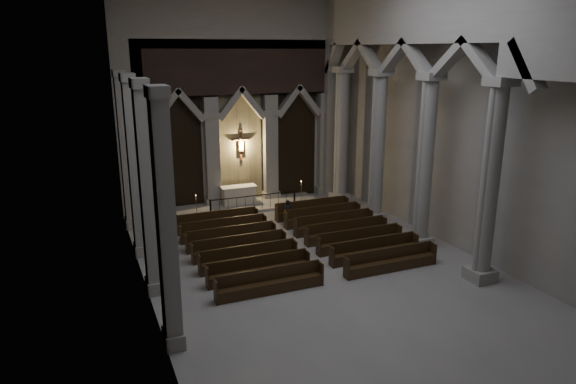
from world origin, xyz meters
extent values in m
plane|color=#999691|center=(0.00, 0.00, 0.00)|extent=(24.00, 24.00, 0.00)
cube|color=gray|center=(0.00, 12.00, 6.00)|extent=(14.00, 0.10, 12.00)
cube|color=gray|center=(-7.00, 0.00, 6.00)|extent=(0.10, 24.00, 12.00)
cube|color=gray|center=(7.00, 0.00, 6.00)|extent=(0.10, 24.00, 12.00)
cube|color=#9E9B93|center=(-5.40, 11.50, 3.20)|extent=(0.80, 0.50, 6.40)
cube|color=#9E9B93|center=(-5.40, 11.50, 0.25)|extent=(1.05, 0.70, 0.50)
cube|color=#9E9B93|center=(-5.40, 11.50, 5.35)|extent=(1.00, 0.65, 0.35)
cube|color=#9E9B93|center=(-1.80, 11.50, 3.20)|extent=(0.80, 0.50, 6.40)
cube|color=#9E9B93|center=(-1.80, 11.50, 0.25)|extent=(1.05, 0.70, 0.50)
cube|color=#9E9B93|center=(-1.80, 11.50, 5.35)|extent=(1.00, 0.65, 0.35)
cube|color=#9E9B93|center=(1.80, 11.50, 3.20)|extent=(0.80, 0.50, 6.40)
cube|color=#9E9B93|center=(1.80, 11.50, 0.25)|extent=(1.05, 0.70, 0.50)
cube|color=#9E9B93|center=(1.80, 11.50, 5.35)|extent=(1.00, 0.65, 0.35)
cube|color=#9E9B93|center=(5.40, 11.50, 3.20)|extent=(0.80, 0.50, 6.40)
cube|color=#9E9B93|center=(5.40, 11.50, 0.25)|extent=(1.05, 0.70, 0.50)
cube|color=#9E9B93|center=(5.40, 11.50, 5.35)|extent=(1.00, 0.65, 0.35)
cube|color=black|center=(-3.60, 11.85, 3.50)|extent=(2.60, 0.15, 7.00)
cube|color=#90845D|center=(0.00, 11.85, 3.50)|extent=(2.60, 0.15, 7.00)
cube|color=black|center=(3.60, 11.85, 3.50)|extent=(2.60, 0.15, 7.00)
cube|color=black|center=(0.00, 11.50, 8.00)|extent=(12.00, 0.50, 3.00)
cube|color=#9E9B93|center=(-6.20, 11.50, 4.50)|extent=(1.60, 0.50, 9.00)
cube|color=#9E9B93|center=(6.20, 11.50, 4.50)|extent=(1.60, 0.50, 9.00)
cube|color=#9E9B93|center=(0.00, 11.50, 10.50)|extent=(14.00, 0.50, 3.00)
plane|color=#FCDD71|center=(0.00, 11.82, 3.50)|extent=(1.50, 0.00, 1.50)
cube|color=#512E1B|center=(0.00, 11.73, 3.50)|extent=(0.13, 0.08, 1.80)
cube|color=#512E1B|center=(0.00, 11.73, 3.85)|extent=(1.10, 0.08, 0.13)
cube|color=tan|center=(0.00, 11.67, 3.45)|extent=(0.26, 0.10, 0.60)
sphere|color=tan|center=(0.00, 11.67, 3.85)|extent=(0.17, 0.17, 0.17)
cylinder|color=tan|center=(-0.26, 11.67, 3.82)|extent=(0.45, 0.08, 0.08)
cylinder|color=tan|center=(0.26, 11.67, 3.82)|extent=(0.45, 0.08, 0.08)
cube|color=#9E9B93|center=(5.50, 9.50, 0.25)|extent=(1.00, 1.00, 0.50)
cylinder|color=#9E9B93|center=(5.50, 9.50, 4.00)|extent=(0.70, 0.70, 7.50)
cube|color=#9E9B93|center=(5.50, 9.50, 7.85)|extent=(0.95, 0.95, 0.35)
cube|color=#9E9B93|center=(5.50, 5.50, 0.25)|extent=(1.00, 1.00, 0.50)
cylinder|color=#9E9B93|center=(5.50, 5.50, 4.00)|extent=(0.70, 0.70, 7.50)
cube|color=#9E9B93|center=(5.50, 5.50, 7.85)|extent=(0.95, 0.95, 0.35)
cube|color=#9E9B93|center=(5.50, 1.50, 0.25)|extent=(1.00, 1.00, 0.50)
cylinder|color=#9E9B93|center=(5.50, 1.50, 4.00)|extent=(0.70, 0.70, 7.50)
cube|color=#9E9B93|center=(5.50, 1.50, 7.85)|extent=(0.95, 0.95, 0.35)
cube|color=#9E9B93|center=(5.50, -2.50, 0.25)|extent=(1.00, 1.00, 0.50)
cylinder|color=#9E9B93|center=(5.50, -2.50, 4.00)|extent=(0.70, 0.70, 7.50)
cube|color=#9E9B93|center=(5.50, -2.50, 7.85)|extent=(0.95, 0.95, 0.35)
cube|color=#9E9B93|center=(5.50, 0.00, 10.60)|extent=(0.55, 24.00, 2.80)
cube|color=#9E9B93|center=(5.50, 11.40, 4.60)|extent=(0.55, 1.20, 9.20)
cube|color=#9E9B93|center=(-6.75, 9.50, 0.25)|extent=(0.60, 1.00, 0.50)
cube|color=#9E9B93|center=(-6.75, 9.50, 4.00)|extent=(0.50, 0.80, 7.50)
cube|color=#9E9B93|center=(-6.75, 9.50, 7.85)|extent=(0.60, 1.00, 0.35)
cube|color=#9E9B93|center=(-6.75, 5.50, 0.25)|extent=(0.60, 1.00, 0.50)
cube|color=#9E9B93|center=(-6.75, 5.50, 4.00)|extent=(0.50, 0.80, 7.50)
cube|color=#9E9B93|center=(-6.75, 5.50, 7.85)|extent=(0.60, 1.00, 0.35)
cube|color=#9E9B93|center=(-6.75, 1.50, 0.25)|extent=(0.60, 1.00, 0.50)
cube|color=#9E9B93|center=(-6.75, 1.50, 4.00)|extent=(0.50, 0.80, 7.50)
cube|color=#9E9B93|center=(-6.75, 1.50, 7.85)|extent=(0.60, 1.00, 0.35)
cube|color=#9E9B93|center=(-6.75, -2.50, 0.25)|extent=(0.60, 1.00, 0.50)
cube|color=#9E9B93|center=(-6.75, -2.50, 4.00)|extent=(0.50, 0.80, 7.50)
cube|color=#9E9B93|center=(-6.75, -2.50, 7.85)|extent=(0.60, 1.00, 0.35)
cube|color=#9E9B93|center=(0.00, 10.60, 0.07)|extent=(8.50, 2.60, 0.15)
cube|color=beige|center=(-0.45, 10.93, 0.66)|extent=(1.95, 0.76, 1.03)
cube|color=white|center=(-0.45, 10.93, 1.20)|extent=(2.11, 0.84, 0.04)
cube|color=black|center=(0.00, 9.51, 0.96)|extent=(5.04, 0.05, 0.05)
cube|color=black|center=(-2.52, 9.51, 0.50)|extent=(0.09, 0.09, 1.01)
cube|color=black|center=(2.52, 9.51, 0.50)|extent=(0.09, 0.09, 1.01)
cylinder|color=black|center=(-2.02, 9.51, 0.47)|extent=(0.02, 0.02, 0.93)
cylinder|color=black|center=(-1.51, 9.51, 0.47)|extent=(0.02, 0.02, 0.93)
cylinder|color=black|center=(-1.01, 9.51, 0.47)|extent=(0.02, 0.02, 0.93)
cylinder|color=black|center=(-0.50, 9.51, 0.47)|extent=(0.02, 0.02, 0.93)
cylinder|color=black|center=(0.00, 9.51, 0.47)|extent=(0.02, 0.02, 0.93)
cylinder|color=black|center=(0.50, 9.51, 0.47)|extent=(0.02, 0.02, 0.93)
cylinder|color=black|center=(1.01, 9.51, 0.47)|extent=(0.02, 0.02, 0.93)
cylinder|color=black|center=(1.51, 9.51, 0.47)|extent=(0.02, 0.02, 0.93)
cylinder|color=black|center=(2.02, 9.51, 0.47)|extent=(0.02, 0.02, 0.93)
cylinder|color=#A37232|center=(-3.34, 9.32, 0.02)|extent=(0.24, 0.24, 0.05)
cylinder|color=#A37232|center=(-3.34, 9.32, 0.60)|extent=(0.04, 0.04, 1.15)
cylinder|color=#A37232|center=(-3.34, 9.32, 1.17)|extent=(0.12, 0.12, 0.02)
cylinder|color=#F2E8CB|center=(-3.34, 9.32, 1.28)|extent=(0.05, 0.05, 0.20)
sphere|color=#FFA659|center=(-3.34, 9.32, 1.40)|extent=(0.04, 0.04, 0.04)
cylinder|color=#A37232|center=(3.04, 9.70, 0.03)|extent=(0.25, 0.25, 0.05)
cylinder|color=#A37232|center=(3.04, 9.70, 0.62)|extent=(0.04, 0.04, 1.19)
cylinder|color=#A37232|center=(3.04, 9.70, 1.22)|extent=(0.12, 0.12, 0.02)
cylinder|color=#F2E8CB|center=(3.04, 9.70, 1.33)|extent=(0.05, 0.05, 0.21)
sphere|color=#FFA659|center=(3.04, 9.70, 1.45)|extent=(0.05, 0.05, 0.05)
cube|color=black|center=(-2.70, 7.39, 0.23)|extent=(4.25, 0.40, 0.45)
cube|color=black|center=(-2.70, 7.59, 0.71)|extent=(4.25, 0.07, 0.51)
cube|color=black|center=(-4.82, 7.39, 0.45)|extent=(0.06, 0.45, 0.91)
cube|color=black|center=(-0.58, 7.39, 0.45)|extent=(0.06, 0.45, 0.91)
cube|color=black|center=(2.70, 7.39, 0.23)|extent=(4.25, 0.40, 0.45)
cube|color=black|center=(2.70, 7.59, 0.71)|extent=(4.25, 0.07, 0.51)
cube|color=black|center=(0.58, 7.39, 0.45)|extent=(0.06, 0.45, 0.91)
cube|color=black|center=(4.82, 7.39, 0.45)|extent=(0.06, 0.45, 0.91)
cube|color=black|center=(-2.70, 6.10, 0.23)|extent=(4.25, 0.40, 0.45)
cube|color=black|center=(-2.70, 6.30, 0.71)|extent=(4.25, 0.07, 0.51)
cube|color=black|center=(-4.82, 6.10, 0.45)|extent=(0.06, 0.45, 0.91)
cube|color=black|center=(-0.58, 6.10, 0.45)|extent=(0.06, 0.45, 0.91)
cube|color=black|center=(2.70, 6.10, 0.23)|extent=(4.25, 0.40, 0.45)
cube|color=black|center=(2.70, 6.30, 0.71)|extent=(4.25, 0.07, 0.51)
cube|color=black|center=(0.58, 6.10, 0.45)|extent=(0.06, 0.45, 0.91)
cube|color=black|center=(4.82, 6.10, 0.45)|extent=(0.06, 0.45, 0.91)
cube|color=black|center=(-2.70, 4.81, 0.23)|extent=(4.25, 0.40, 0.45)
cube|color=black|center=(-2.70, 5.01, 0.71)|extent=(4.25, 0.07, 0.51)
cube|color=black|center=(-4.82, 4.81, 0.45)|extent=(0.06, 0.45, 0.91)
cube|color=black|center=(-0.58, 4.81, 0.45)|extent=(0.06, 0.45, 0.91)
cube|color=black|center=(2.70, 4.81, 0.23)|extent=(4.25, 0.40, 0.45)
cube|color=black|center=(2.70, 5.01, 0.71)|extent=(4.25, 0.07, 0.51)
cube|color=black|center=(0.58, 4.81, 0.45)|extent=(0.06, 0.45, 0.91)
cube|color=black|center=(4.82, 4.81, 0.45)|extent=(0.06, 0.45, 0.91)
cube|color=black|center=(-2.70, 3.52, 0.23)|extent=(4.25, 0.40, 0.45)
cube|color=black|center=(-2.70, 3.71, 0.71)|extent=(4.25, 0.07, 0.51)
cube|color=black|center=(-4.82, 3.52, 0.45)|extent=(0.06, 0.45, 0.91)
cube|color=black|center=(-0.58, 3.52, 0.45)|extent=(0.06, 0.45, 0.91)
cube|color=black|center=(2.70, 3.52, 0.23)|extent=(4.25, 0.40, 0.45)
cube|color=black|center=(2.70, 3.71, 0.71)|extent=(4.25, 0.07, 0.51)
cube|color=black|center=(0.58, 3.52, 0.45)|extent=(0.06, 0.45, 0.91)
cube|color=black|center=(4.82, 3.52, 0.45)|extent=(0.06, 0.45, 0.91)
cube|color=black|center=(-2.70, 2.23, 0.23)|extent=(4.25, 0.40, 0.45)
cube|color=black|center=(-2.70, 2.42, 0.71)|extent=(4.25, 0.07, 0.51)
cube|color=black|center=(-4.82, 2.23, 0.45)|extent=(0.06, 0.45, 0.91)
cube|color=black|center=(-0.58, 2.23, 0.45)|extent=(0.06, 0.45, 0.91)
cube|color=black|center=(2.70, 2.23, 0.23)|extent=(4.25, 0.40, 0.45)
cube|color=black|center=(2.70, 2.42, 0.71)|extent=(4.25, 0.07, 0.51)
cube|color=black|center=(0.58, 2.23, 0.45)|extent=(0.06, 0.45, 0.91)
cube|color=black|center=(4.82, 2.23, 0.45)|extent=(0.06, 0.45, 0.91)
cube|color=black|center=(-2.70, 0.94, 0.23)|extent=(4.25, 0.40, 0.45)
cube|color=black|center=(-2.70, 1.13, 0.71)|extent=(4.25, 0.07, 0.51)
cube|color=black|center=(-4.82, 0.94, 0.45)|extent=(0.06, 0.45, 0.91)
cube|color=black|center=(-0.58, 0.94, 0.45)|extent=(0.06, 0.45, 0.91)
cube|color=black|center=(2.70, 0.94, 0.23)|extent=(4.25, 0.40, 0.45)
cube|color=black|center=(2.70, 1.13, 0.71)|extent=(4.25, 0.07, 0.51)
cube|color=black|center=(0.58, 0.94, 0.45)|extent=(0.06, 0.45, 0.91)
cube|color=black|center=(4.82, 0.94, 0.45)|extent=(0.06, 0.45, 0.91)
cube|color=black|center=(-2.70, -0.35, 0.23)|extent=(4.25, 0.40, 0.45)
cube|color=black|center=(-2.70, -0.16, 0.71)|extent=(4.25, 0.07, 0.51)
cube|color=black|center=(-4.82, -0.35, 0.45)|extent=(0.06, 0.45, 0.91)
cube|color=black|center=(-0.58, -0.35, 0.45)|extent=(0.06, 0.45, 0.91)
cube|color=black|center=(2.70, -0.35, 0.23)|extent=(4.25, 0.40, 0.45)
cube|color=black|center=(2.70, -0.16, 0.71)|extent=(4.25, 0.07, 0.51)
cube|color=black|center=(0.58, -0.35, 0.45)|extent=(0.06, 0.45, 0.91)
cube|color=black|center=(4.82, -0.35, 0.45)|extent=(0.06, 0.45, 0.91)
imported|color=black|center=(0.99, 6.79, 0.66)|extent=(0.51, 0.36, 1.32)
camera|label=1|loc=(-8.89, -17.06, 8.97)|focal=32.00mm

